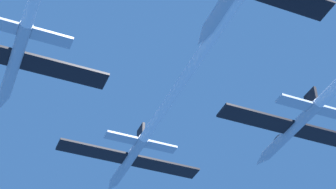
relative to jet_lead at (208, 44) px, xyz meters
The scene contains 1 object.
jet_lead is the anchor object (origin of this frame).
Camera 1 is at (-20.65, -65.73, -41.86)m, focal length 62.34 mm.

